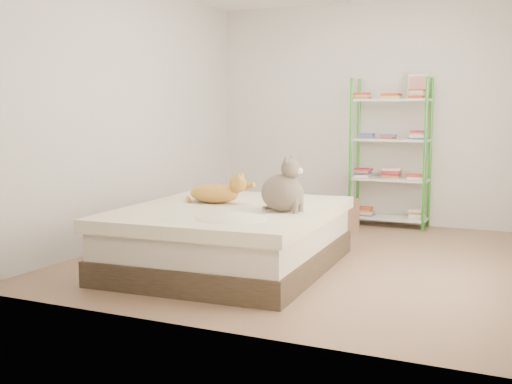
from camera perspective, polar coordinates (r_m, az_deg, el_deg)
The scene contains 7 objects.
room at distance 5.75m, azimuth 4.72°, elevation 6.94°, with size 3.81×4.21×2.61m.
bed at distance 5.45m, azimuth -2.29°, elevation -4.04°, with size 1.76×2.15×0.52m.
orange_cat at distance 5.62m, azimuth -3.73°, elevation 0.08°, with size 0.52×0.28×0.21m, color gold, non-canonical shape.
grey_cat at distance 5.13m, azimuth 2.36°, elevation 0.67°, with size 0.32×0.38×0.44m, color gray, non-canonical shape.
shelf_unit at distance 7.49m, azimuth 11.89°, elevation 3.43°, with size 0.88×0.36×1.74m.
cardboard_box at distance 7.14m, azimuth 6.44°, elevation -2.00°, with size 0.66×0.68×0.43m.
white_bin at distance 7.53m, azimuth 2.91°, elevation -1.62°, with size 0.35×0.32×0.34m.
Camera 1 is at (1.99, -5.40, 1.32)m, focal length 45.00 mm.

